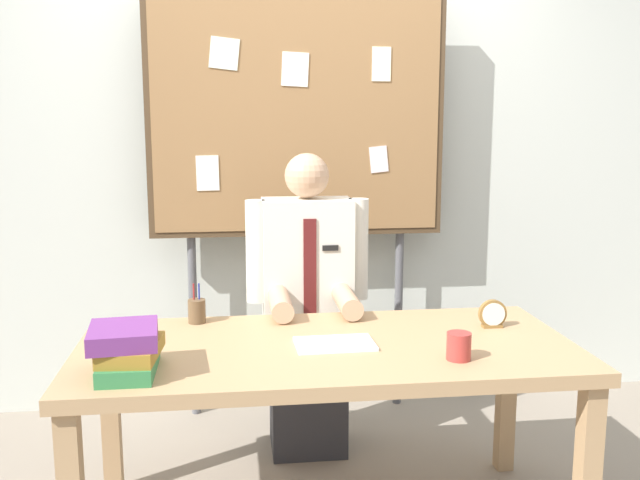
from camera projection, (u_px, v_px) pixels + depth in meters
back_wall at (294, 154)px, 3.73m from camera, size 6.40×0.08×2.70m
desk at (327, 365)px, 2.58m from camera, size 1.80×0.84×0.72m
person at (308, 317)px, 3.21m from camera, size 0.55×0.56×1.38m
bulletin_board at (297, 120)px, 3.50m from camera, size 1.48×0.09×2.15m
book_stack at (127, 349)px, 2.26m from camera, size 0.23×0.28×0.16m
open_notebook at (335, 344)px, 2.55m from camera, size 0.29×0.19×0.01m
desk_clock at (493, 315)px, 2.76m from camera, size 0.11×0.04×0.11m
coffee_mug at (459, 346)px, 2.39m from camera, size 0.08×0.08×0.09m
pen_holder at (197, 311)px, 2.82m from camera, size 0.07×0.07×0.16m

